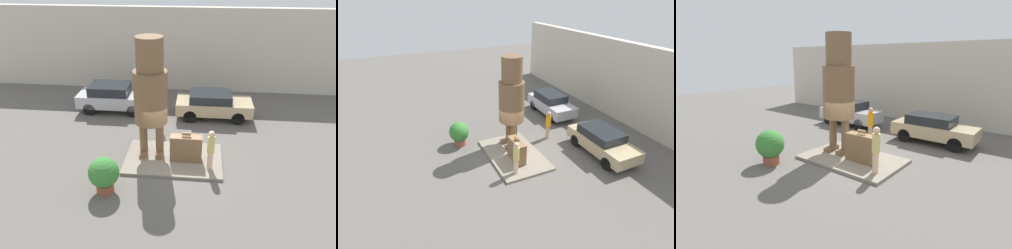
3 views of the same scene
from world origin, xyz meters
TOP-DOWN VIEW (x-y plane):
  - ground_plane at (0.00, 0.00)m, footprint 60.00×60.00m
  - pedestal at (0.00, 0.00)m, footprint 4.28×2.83m
  - building_backdrop at (0.00, 9.12)m, footprint 28.00×0.60m
  - statue_figure at (-1.02, 0.30)m, footprint 1.43×1.43m
  - giant_suitcase at (0.56, -0.11)m, footprint 1.38×0.48m
  - tourist at (1.60, -0.67)m, footprint 0.30×0.30m
  - parked_car_silver at (-4.00, 5.04)m, footprint 4.10×1.80m
  - parked_car_tan at (1.81, 4.68)m, footprint 4.18×1.82m
  - planter_pot at (-2.44, -2.47)m, footprint 1.18×1.18m
  - worker_hivis at (-0.91, 2.80)m, footprint 0.31×0.31m

SIDE VIEW (x-z plane):
  - ground_plane at x=0.00m, z-range 0.00..0.00m
  - pedestal at x=0.00m, z-range 0.00..0.13m
  - giant_suitcase at x=0.56m, z-range 0.03..1.42m
  - parked_car_tan at x=1.81m, z-range 0.07..1.55m
  - planter_pot at x=-2.44m, z-range 0.08..1.56m
  - parked_car_silver at x=-4.00m, z-range 0.06..1.65m
  - worker_hivis at x=-0.91m, z-range 0.09..1.94m
  - tourist at x=1.60m, z-range 0.21..2.01m
  - building_backdrop at x=0.00m, z-range 0.00..5.40m
  - statue_figure at x=-1.02m, z-range 0.57..5.87m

